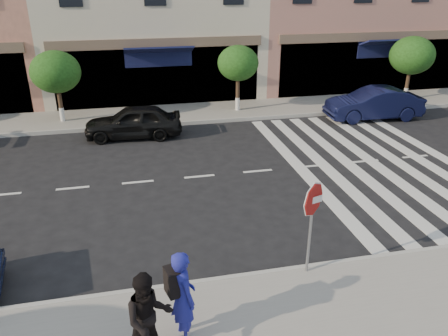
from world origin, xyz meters
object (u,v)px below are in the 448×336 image
walker (149,318)px  car_far_mid (133,122)px  stop_sign (313,207)px  photographer (183,296)px  car_far_right (374,104)px

walker → car_far_mid: size_ratio=0.44×
stop_sign → walker: 3.90m
photographer → walker: bearing=105.5°
stop_sign → photographer: bearing=-171.4°
stop_sign → walker: (-3.47, -1.63, -0.75)m
car_far_mid → car_far_right: car_far_right is taller
stop_sign → walker: stop_sign is taller
stop_sign → car_far_right: stop_sign is taller
photographer → car_far_mid: 11.33m
photographer → car_far_mid: photographer is taller
photographer → walker: (-0.62, -0.36, -0.05)m
car_far_right → stop_sign: bearing=-32.7°
car_far_right → photographer: bearing=-38.5°
car_far_mid → car_far_right: bearing=95.2°
photographer → car_far_right: photographer is taller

